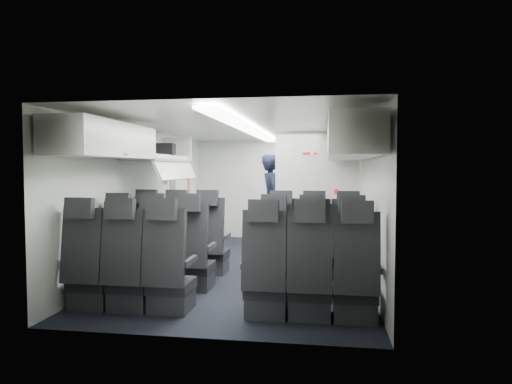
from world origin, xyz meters
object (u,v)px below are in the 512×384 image
(seat_row_mid, at_px, (234,260))
(flight_attendant, at_px, (272,201))
(seat_row_front, at_px, (246,247))
(boarding_door, at_px, (181,198))
(galley_unit, at_px, (317,196))
(carry_on_bag, at_px, (161,151))
(seat_row_rear, at_px, (217,277))

(seat_row_mid, xyz_separation_m, flight_attendant, (0.10, 3.21, 0.50))
(seat_row_front, bearing_deg, boarding_door, 128.16)
(boarding_door, bearing_deg, galley_unit, 24.28)
(seat_row_front, height_order, carry_on_bag, carry_on_bag)
(galley_unit, distance_m, flight_attendant, 1.27)
(galley_unit, bearing_deg, carry_on_bag, -130.41)
(seat_row_rear, bearing_deg, boarding_door, 112.87)
(seat_row_mid, height_order, flight_attendant, flight_attendant)
(boarding_door, xyz_separation_m, flight_attendant, (1.74, 0.23, -0.05))
(seat_row_rear, xyz_separation_m, galley_unit, (0.95, 5.05, 0.55))
(seat_row_rear, distance_m, galley_unit, 5.17)
(seat_row_rear, height_order, boarding_door, boarding_door)
(seat_row_rear, distance_m, boarding_door, 4.25)
(seat_row_front, bearing_deg, flight_attendant, 87.58)
(seat_row_front, distance_m, flight_attendant, 2.37)
(galley_unit, bearing_deg, seat_row_mid, -102.88)
(boarding_door, distance_m, flight_attendant, 1.75)
(seat_row_mid, height_order, galley_unit, galley_unit)
(carry_on_bag, bearing_deg, galley_unit, 42.35)
(galley_unit, relative_size, carry_on_bag, 4.54)
(galley_unit, bearing_deg, flight_attendant, -132.15)
(seat_row_rear, height_order, carry_on_bag, carry_on_bag)
(seat_row_mid, distance_m, boarding_door, 3.45)
(seat_row_mid, xyz_separation_m, carry_on_bag, (-1.43, 1.35, 1.40))
(boarding_door, relative_size, carry_on_bag, 4.44)
(seat_row_front, distance_m, galley_unit, 3.43)
(galley_unit, bearing_deg, seat_row_rear, -100.65)
(seat_row_mid, xyz_separation_m, galley_unit, (0.95, 4.15, 0.55))
(seat_row_mid, distance_m, galley_unit, 4.30)
(seat_row_rear, bearing_deg, flight_attendant, 88.64)
(seat_row_mid, relative_size, seat_row_rear, 1.00)
(seat_row_rear, distance_m, flight_attendant, 4.14)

